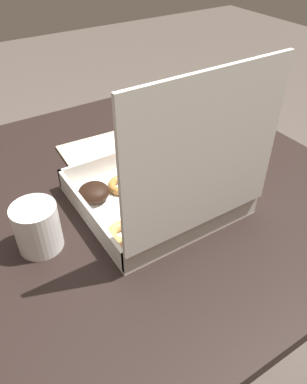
% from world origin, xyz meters
% --- Properties ---
extents(ground_plane, '(8.00, 8.00, 0.00)m').
position_xyz_m(ground_plane, '(0.00, 0.00, 0.00)').
color(ground_plane, '#564C44').
extents(dining_table, '(0.94, 0.92, 0.76)m').
position_xyz_m(dining_table, '(0.00, 0.00, 0.64)').
color(dining_table, black).
rests_on(dining_table, ground_plane).
extents(donut_box, '(0.31, 0.30, 0.34)m').
position_xyz_m(donut_box, '(-0.01, 0.11, 0.82)').
color(donut_box, white).
rests_on(donut_box, dining_table).
extents(coffee_mug, '(0.08, 0.08, 0.09)m').
position_xyz_m(coffee_mug, '(0.24, 0.07, 0.81)').
color(coffee_mug, white).
rests_on(coffee_mug, dining_table).
extents(paper_napkin, '(0.17, 0.11, 0.01)m').
position_xyz_m(paper_napkin, '(0.01, -0.19, 0.76)').
color(paper_napkin, beige).
rests_on(paper_napkin, dining_table).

